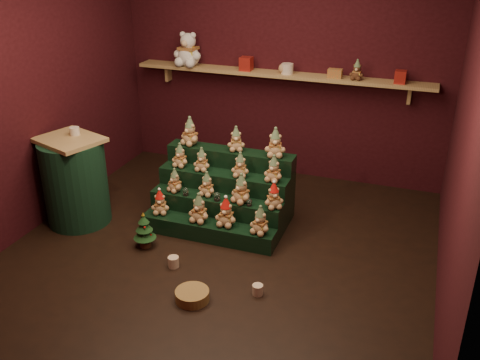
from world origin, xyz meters
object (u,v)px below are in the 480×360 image
at_px(mini_christmas_tree, 144,230).
at_px(white_bear, 188,45).
at_px(snow_globe_a, 186,192).
at_px(snow_globe_c, 249,202).
at_px(snow_globe_b, 217,196).
at_px(wicker_basket, 192,295).
at_px(riser_tier_front, 208,230).
at_px(brown_bear, 357,70).
at_px(side_table, 75,181).
at_px(mug_right, 258,290).
at_px(mug_left, 173,262).

xyz_separation_m(mini_christmas_tree, white_bear, (-0.43, 2.07, 1.39)).
xyz_separation_m(snow_globe_a, snow_globe_c, (0.69, 0.00, -0.00)).
bearing_deg(snow_globe_b, wicker_basket, -78.73).
relative_size(riser_tier_front, snow_globe_a, 17.09).
bearing_deg(white_bear, snow_globe_c, -44.17).
relative_size(snow_globe_b, snow_globe_c, 1.19).
bearing_deg(mini_christmas_tree, snow_globe_a, 67.40).
height_order(snow_globe_c, wicker_basket, snow_globe_c).
relative_size(wicker_basket, brown_bear, 1.32).
bearing_deg(snow_globe_b, side_table, -169.17).
bearing_deg(snow_globe_c, snow_globe_a, -180.00).
height_order(riser_tier_front, snow_globe_c, snow_globe_c).
xyz_separation_m(mug_right, brown_bear, (0.35, 2.43, 1.38)).
relative_size(snow_globe_c, white_bear, 0.15).
relative_size(snow_globe_b, side_table, 0.10).
xyz_separation_m(mini_christmas_tree, mug_left, (0.42, -0.23, -0.13)).
height_order(riser_tier_front, white_bear, white_bear).
distance_m(snow_globe_b, mug_right, 1.19).
relative_size(riser_tier_front, snow_globe_b, 15.42).
height_order(snow_globe_a, mini_christmas_tree, snow_globe_a).
bearing_deg(white_bear, riser_tier_front, -55.79).
bearing_deg(mug_right, white_bear, 125.14).
xyz_separation_m(snow_globe_b, mini_christmas_tree, (-0.56, -0.51, -0.22)).
xyz_separation_m(riser_tier_front, wicker_basket, (0.27, -0.97, -0.04)).
relative_size(snow_globe_c, wicker_basket, 0.26).
bearing_deg(wicker_basket, brown_bear, 72.57).
height_order(mug_right, brown_bear, brown_bear).
bearing_deg(snow_globe_b, riser_tier_front, -104.25).
distance_m(wicker_basket, brown_bear, 3.14).
bearing_deg(mug_right, brown_bear, 81.80).
distance_m(riser_tier_front, mug_right, 1.04).
bearing_deg(mug_right, mug_left, 171.18).
relative_size(snow_globe_a, white_bear, 0.16).
xyz_separation_m(snow_globe_a, brown_bear, (1.42, 1.56, 1.03)).
distance_m(snow_globe_a, wicker_basket, 1.32).
bearing_deg(side_table, brown_bear, 54.72).
bearing_deg(white_bear, mini_christmas_tree, -73.05).
distance_m(snow_globe_a, mug_right, 1.43).
relative_size(snow_globe_b, mug_right, 0.97).
height_order(mini_christmas_tree, mug_left, mini_christmas_tree).
height_order(mug_left, white_bear, white_bear).
bearing_deg(wicker_basket, snow_globe_a, 116.88).
height_order(snow_globe_a, white_bear, white_bear).
height_order(mug_right, white_bear, white_bear).
distance_m(snow_globe_a, side_table, 1.17).
bearing_deg(brown_bear, mini_christmas_tree, -125.32).
bearing_deg(mini_christmas_tree, snow_globe_b, 42.39).
bearing_deg(brown_bear, white_bear, -177.07).
height_order(mini_christmas_tree, white_bear, white_bear).
distance_m(snow_globe_a, mug_left, 0.84).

